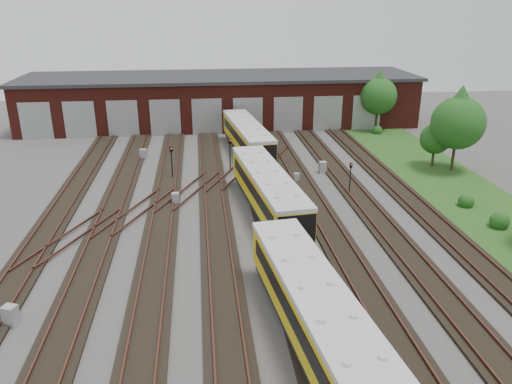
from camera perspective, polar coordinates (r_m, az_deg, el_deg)
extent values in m
plane|color=#4A4744|center=(30.44, -0.15, -9.30)|extent=(120.00, 120.00, 0.00)
cube|color=black|center=(32.21, -26.13, -9.67)|extent=(2.40, 70.00, 0.18)
cube|color=#532C21|center=(31.89, -24.95, -9.43)|extent=(0.10, 70.00, 0.15)
cube|color=black|center=(31.06, -19.08, -9.72)|extent=(2.40, 70.00, 0.18)
cube|color=#532C21|center=(31.15, -20.42, -9.46)|extent=(0.10, 70.00, 0.15)
cube|color=#532C21|center=(30.83, -17.80, -9.45)|extent=(0.10, 70.00, 0.15)
cube|color=black|center=(30.40, -11.62, -9.62)|extent=(2.40, 70.00, 0.18)
cube|color=#532C21|center=(30.40, -13.00, -9.38)|extent=(0.10, 70.00, 0.15)
cube|color=#532C21|center=(30.26, -10.27, -9.31)|extent=(0.10, 70.00, 0.15)
cube|color=black|center=(30.26, -3.96, -9.35)|extent=(2.40, 70.00, 0.18)
cube|color=#532C21|center=(30.17, -5.35, -9.14)|extent=(0.10, 70.00, 0.15)
cube|color=#532C21|center=(30.21, -2.59, -9.01)|extent=(0.10, 70.00, 0.15)
cube|color=black|center=(30.65, 3.62, -8.92)|extent=(2.40, 70.00, 0.18)
cube|color=#532C21|center=(30.46, 2.28, -8.74)|extent=(0.10, 70.00, 0.15)
cube|color=#532C21|center=(30.69, 4.96, -8.56)|extent=(0.10, 70.00, 0.15)
cube|color=black|center=(31.54, 10.87, -8.36)|extent=(2.40, 70.00, 0.18)
cube|color=#532C21|center=(31.26, 9.62, -8.21)|extent=(0.10, 70.00, 0.15)
cube|color=#532C21|center=(31.67, 12.14, -7.99)|extent=(0.10, 70.00, 0.15)
cube|color=black|center=(32.90, 17.60, -7.73)|extent=(2.40, 70.00, 0.18)
cube|color=#532C21|center=(32.55, 16.47, -7.59)|extent=(0.10, 70.00, 0.15)
cube|color=#532C21|center=(33.11, 18.78, -7.36)|extent=(0.10, 70.00, 0.15)
cube|color=black|center=(34.67, 23.71, -7.06)|extent=(2.40, 70.00, 0.18)
cube|color=#532C21|center=(34.25, 22.70, -6.93)|extent=(0.10, 70.00, 0.15)
cube|color=#532C21|center=(34.95, 24.77, -6.70)|extent=(0.10, 70.00, 0.15)
cube|color=#532C21|center=(39.47, -13.44, -2.10)|extent=(5.40, 9.62, 0.15)
cube|color=#532C21|center=(42.88, -7.58, 0.19)|extent=(5.40, 9.62, 0.15)
cube|color=#532C21|center=(46.72, -2.63, 2.12)|extent=(5.40, 9.62, 0.15)
cube|color=#532C21|center=(36.63, -20.34, -4.76)|extent=(5.40, 9.62, 0.15)
cube|color=#532C21|center=(50.90, 1.55, 3.73)|extent=(5.40, 9.62, 0.15)
cube|color=#561C15|center=(67.32, -4.04, 10.37)|extent=(50.00, 12.00, 6.00)
cube|color=#2A2A2D|center=(66.82, -4.10, 13.03)|extent=(51.00, 12.50, 0.40)
cube|color=gray|center=(64.40, -23.85, 7.43)|extent=(3.60, 0.12, 4.40)
cube|color=gray|center=(63.10, -19.49, 7.77)|extent=(3.60, 0.12, 4.40)
cube|color=gray|center=(62.18, -14.96, 8.08)|extent=(3.60, 0.12, 4.40)
cube|color=gray|center=(61.65, -10.32, 8.34)|extent=(3.60, 0.12, 4.40)
cube|color=gray|center=(61.52, -5.62, 8.55)|extent=(3.60, 0.12, 4.40)
cube|color=gray|center=(61.80, -0.93, 8.71)|extent=(3.60, 0.12, 4.40)
cube|color=gray|center=(62.48, 3.69, 8.80)|extent=(3.60, 0.12, 4.40)
cube|color=gray|center=(63.55, 8.19, 8.84)|extent=(3.60, 0.12, 4.40)
cube|color=gray|center=(64.98, 12.51, 8.83)|extent=(3.60, 0.12, 4.40)
cube|color=#234F1A|center=(44.95, 23.13, -0.71)|extent=(8.00, 55.00, 0.05)
cube|color=black|center=(24.52, 6.65, -16.09)|extent=(3.88, 14.90, 0.59)
cube|color=#E2BA0C|center=(23.72, 6.80, -13.44)|extent=(4.17, 14.93, 2.16)
cube|color=silver|center=(23.05, 6.93, -10.92)|extent=(4.27, 14.94, 0.29)
cube|color=black|center=(23.23, 3.72, -13.41)|extent=(1.50, 12.90, 0.84)
cube|color=black|center=(24.00, 9.81, -12.46)|extent=(1.50, 12.90, 0.84)
cube|color=black|center=(38.26, 1.34, -1.65)|extent=(3.88, 14.90, 0.59)
cube|color=#E2BA0C|center=(37.76, 1.36, 0.28)|extent=(4.17, 14.93, 2.16)
cube|color=silver|center=(37.34, 1.38, 2.04)|extent=(4.27, 14.94, 0.29)
cube|color=black|center=(37.39, -0.56, 0.47)|extent=(1.50, 12.90, 0.84)
cube|color=black|center=(37.99, 3.26, 0.78)|extent=(1.50, 12.90, 0.84)
cube|color=black|center=(53.28, -1.01, 4.95)|extent=(3.88, 14.90, 0.59)
cube|color=#E2BA0C|center=(52.92, -1.02, 6.38)|extent=(4.17, 14.93, 2.16)
cube|color=silver|center=(52.62, -1.03, 7.67)|extent=(4.27, 14.94, 0.29)
cube|color=black|center=(52.61, -2.41, 6.55)|extent=(1.50, 12.90, 0.84)
cube|color=black|center=(53.13, 0.35, 6.71)|extent=(1.50, 12.90, 0.84)
cylinder|color=black|center=(46.34, -9.58, 3.01)|extent=(0.10, 0.10, 2.55)
cube|color=black|center=(45.90, -9.70, 4.83)|extent=(0.30, 0.24, 0.52)
sphere|color=red|center=(45.77, -9.71, 4.92)|extent=(0.12, 0.12, 0.12)
cylinder|color=black|center=(47.95, -2.99, 3.98)|extent=(0.11, 0.11, 2.68)
cube|color=black|center=(47.51, -3.02, 5.83)|extent=(0.31, 0.25, 0.54)
sphere|color=red|center=(47.38, -3.02, 5.92)|extent=(0.13, 0.13, 0.13)
cylinder|color=black|center=(47.73, 0.34, 3.72)|extent=(0.10, 0.10, 2.36)
cube|color=black|center=(47.32, 0.34, 5.38)|extent=(0.26, 0.16, 0.50)
sphere|color=red|center=(47.20, 0.36, 5.46)|extent=(0.12, 0.12, 0.12)
cylinder|color=black|center=(42.81, 10.69, 1.25)|extent=(0.09, 0.09, 2.32)
cube|color=black|center=(42.38, 10.81, 3.01)|extent=(0.24, 0.16, 0.44)
sphere|color=red|center=(42.27, 10.85, 3.08)|extent=(0.10, 0.10, 0.10)
cube|color=#939697|center=(28.62, -26.23, -12.57)|extent=(0.84, 0.78, 1.12)
cube|color=#939697|center=(52.98, -12.75, 4.24)|extent=(0.81, 0.75, 1.08)
cube|color=#939697|center=(40.59, -9.17, -0.76)|extent=(0.62, 0.53, 0.99)
cube|color=#939697|center=(47.97, 7.61, 2.83)|extent=(0.72, 0.63, 1.10)
cube|color=#939697|center=(45.15, 4.63, 1.62)|extent=(0.58, 0.51, 0.86)
cylinder|color=#322816|center=(65.52, 13.58, 7.92)|extent=(0.26, 0.26, 2.35)
sphere|color=#144212|center=(64.91, 13.81, 10.61)|extent=(4.57, 4.57, 4.57)
cone|color=#144212|center=(64.65, 13.94, 12.03)|extent=(3.92, 3.92, 3.26)
cylinder|color=#322816|center=(52.43, 19.54, 3.61)|extent=(0.24, 0.24, 1.53)
sphere|color=#144212|center=(51.90, 19.81, 5.76)|extent=(2.98, 2.98, 2.98)
cone|color=#144212|center=(51.66, 19.96, 6.90)|extent=(2.55, 2.55, 2.13)
cylinder|color=#322816|center=(51.54, 21.58, 3.65)|extent=(0.27, 0.27, 2.56)
sphere|color=#144212|center=(50.72, 22.09, 7.32)|extent=(4.97, 4.97, 4.97)
cone|color=#144212|center=(50.37, 22.37, 9.27)|extent=(4.26, 4.26, 3.55)
sphere|color=#144212|center=(40.01, 26.10, -2.77)|extent=(1.38, 1.38, 1.38)
sphere|color=#144212|center=(43.01, 22.92, -0.77)|extent=(1.25, 1.25, 1.25)
sphere|color=#144212|center=(63.69, 13.71, 7.01)|extent=(1.20, 1.20, 1.20)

